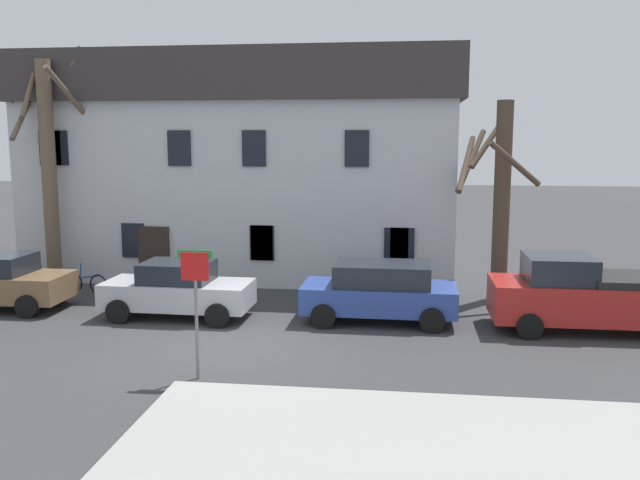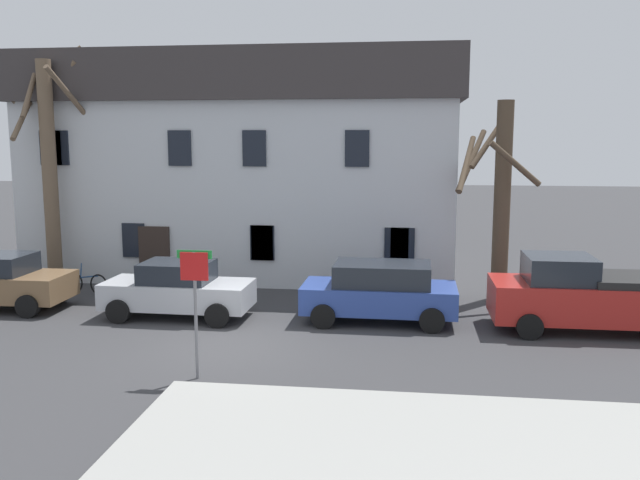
# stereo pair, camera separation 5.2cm
# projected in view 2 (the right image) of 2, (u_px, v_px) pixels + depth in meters

# --- Properties ---
(ground_plane) EXTENTS (120.00, 120.00, 0.00)m
(ground_plane) POSITION_uv_depth(u_px,v_px,m) (228.00, 346.00, 16.79)
(ground_plane) COLOR #38383A
(building_main) EXTENTS (16.03, 9.24, 8.16)m
(building_main) POSITION_uv_depth(u_px,v_px,m) (254.00, 163.00, 27.03)
(building_main) COLOR silver
(building_main) RESTS_ON ground_plane
(tree_bare_near) EXTENTS (2.80, 2.80, 8.39)m
(tree_bare_near) POSITION_uv_depth(u_px,v_px,m) (49.00, 162.00, 22.99)
(tree_bare_near) COLOR brown
(tree_bare_near) RESTS_ON ground_plane
(tree_bare_mid) EXTENTS (2.61, 2.62, 6.31)m
(tree_bare_mid) POSITION_uv_depth(u_px,v_px,m) (499.00, 195.00, 21.25)
(tree_bare_mid) COLOR #4C3D2D
(tree_bare_mid) RESTS_ON ground_plane
(car_silver_sedan) EXTENTS (4.26, 2.04, 1.63)m
(car_silver_sedan) POSITION_uv_depth(u_px,v_px,m) (178.00, 290.00, 19.37)
(car_silver_sedan) COLOR #B7BABF
(car_silver_sedan) RESTS_ON ground_plane
(car_blue_wagon) EXTENTS (4.33, 2.15, 1.68)m
(car_blue_wagon) POSITION_uv_depth(u_px,v_px,m) (380.00, 291.00, 18.91)
(car_blue_wagon) COLOR #2D4799
(car_blue_wagon) RESTS_ON ground_plane
(pickup_truck_red) EXTENTS (5.45, 2.24, 2.04)m
(pickup_truck_red) POSITION_uv_depth(u_px,v_px,m) (593.00, 295.00, 17.94)
(pickup_truck_red) COLOR #AD231E
(pickup_truck_red) RESTS_ON ground_plane
(street_sign_pole) EXTENTS (0.76, 0.07, 2.81)m
(street_sign_pole) POSITION_uv_depth(u_px,v_px,m) (195.00, 290.00, 14.23)
(street_sign_pole) COLOR slate
(street_sign_pole) RESTS_ON ground_plane
(bicycle_leaning) EXTENTS (1.70, 0.52, 1.03)m
(bicycle_leaning) POSITION_uv_depth(u_px,v_px,m) (86.00, 283.00, 22.34)
(bicycle_leaning) COLOR black
(bicycle_leaning) RESTS_ON ground_plane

